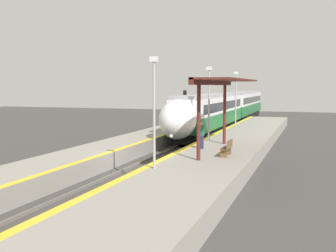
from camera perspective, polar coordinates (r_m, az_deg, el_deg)
The scene contains 13 objects.
ground_plane at distance 23.84m, azimuth -4.13°, elevation -6.13°, with size 120.00×120.00×0.00m, color #423F3D.
rail_left at distance 24.11m, azimuth -5.71°, elevation -5.83°, with size 0.08×90.00×0.15m, color slate.
rail_right at distance 23.55m, azimuth -2.51°, elevation -6.07°, with size 0.08×90.00×0.15m, color slate.
train at distance 48.18m, azimuth 8.06°, elevation 2.43°, with size 2.73×40.68×4.01m.
platform_right at distance 22.50m, azimuth 5.16°, elevation -5.58°, with size 4.57×64.00×0.96m.
platform_left at distance 25.21m, azimuth -11.05°, elevation -4.47°, with size 3.28×64.00×0.96m.
platform_bench at distance 23.18m, azimuth 8.05°, elevation -2.92°, with size 0.44×1.50×0.89m.
person_waiting at distance 25.72m, azimuth 4.50°, elevation -1.22°, with size 0.36×0.22×1.63m.
railway_signal at distance 39.25m, azimuth 2.29°, elevation 2.37°, with size 0.28×0.28×4.39m.
lamppost_near at distance 19.25m, azimuth -1.89°, elevation 2.89°, with size 0.36×0.20×5.15m.
lamppost_mid at distance 29.40m, azimuth 5.57°, elevation 3.73°, with size 0.36×0.20×5.15m.
lamppost_far at distance 39.80m, azimuth 9.18°, elevation 4.12°, with size 0.36×0.20×5.15m.
station_canopy at distance 24.57m, azimuth 7.47°, elevation 5.62°, with size 2.02×9.58×4.23m.
Camera 1 is at (9.25, -21.44, 4.76)m, focal length 45.00 mm.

